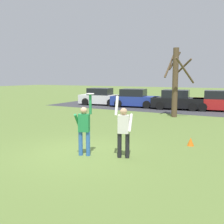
% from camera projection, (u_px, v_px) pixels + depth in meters
% --- Properties ---
extents(ground_plane, '(120.00, 120.00, 0.00)m').
position_uv_depth(ground_plane, '(79.00, 153.00, 9.03)').
color(ground_plane, olive).
extents(person_catcher, '(0.58, 0.48, 2.08)m').
position_uv_depth(person_catcher, '(84.00, 127.00, 8.64)').
color(person_catcher, '#3366B7').
rests_on(person_catcher, ground_plane).
extents(person_defender, '(0.62, 0.55, 2.04)m').
position_uv_depth(person_defender, '(124.00, 128.00, 8.40)').
color(person_defender, black).
rests_on(person_defender, ground_plane).
extents(frisbee_disc, '(0.26, 0.26, 0.02)m').
position_uv_depth(frisbee_disc, '(90.00, 94.00, 8.45)').
color(frisbee_disc, white).
rests_on(frisbee_disc, person_catcher).
extents(parked_car_white, '(4.31, 2.46, 1.59)m').
position_uv_depth(parked_car_white, '(101.00, 97.00, 24.72)').
color(parked_car_white, white).
rests_on(parked_car_white, ground_plane).
extents(parked_car_blue, '(4.31, 2.46, 1.59)m').
position_uv_depth(parked_car_blue, '(135.00, 99.00, 23.03)').
color(parked_car_blue, '#233893').
rests_on(parked_car_blue, ground_plane).
extents(parked_car_black, '(4.31, 2.46, 1.59)m').
position_uv_depth(parked_car_black, '(177.00, 100.00, 21.33)').
color(parked_car_black, black).
rests_on(parked_car_black, ground_plane).
extents(parked_car_red, '(4.31, 2.46, 1.59)m').
position_uv_depth(parked_car_red, '(220.00, 102.00, 20.26)').
color(parked_car_red, red).
rests_on(parked_car_red, ground_plane).
extents(parking_strip, '(26.57, 6.40, 0.01)m').
position_uv_depth(parking_strip, '(198.00, 110.00, 20.88)').
color(parking_strip, '#38383D').
rests_on(parking_strip, ground_plane).
extents(bare_tree_tall, '(1.89, 2.17, 4.51)m').
position_uv_depth(bare_tree_tall, '(176.00, 80.00, 16.94)').
color(bare_tree_tall, brown).
rests_on(bare_tree_tall, ground_plane).
extents(field_cone_orange, '(0.26, 0.26, 0.32)m').
position_uv_depth(field_cone_orange, '(191.00, 142.00, 9.99)').
color(field_cone_orange, orange).
rests_on(field_cone_orange, ground_plane).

